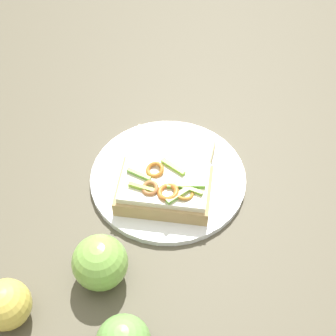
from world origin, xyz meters
TOP-DOWN VIEW (x-y plane):
  - ground_plane at (0.00, 0.00)m, footprint 2.00×2.00m
  - plate at (0.00, 0.00)m, footprint 0.26×0.26m
  - sandwich at (0.04, -0.02)m, footprint 0.17×0.18m
  - bread_slice_side at (-0.03, 0.02)m, footprint 0.16×0.16m
  - apple_0 at (0.12, -0.30)m, footprint 0.10×0.10m
  - apple_1 at (0.12, -0.17)m, footprint 0.10×0.10m

SIDE VIEW (x-z plane):
  - ground_plane at x=0.00m, z-range 0.00..0.00m
  - plate at x=0.00m, z-range 0.00..0.01m
  - bread_slice_side at x=-0.03m, z-range 0.01..0.04m
  - sandwich at x=0.04m, z-range 0.01..0.06m
  - apple_0 at x=0.12m, z-range 0.00..0.07m
  - apple_1 at x=0.12m, z-range 0.00..0.08m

